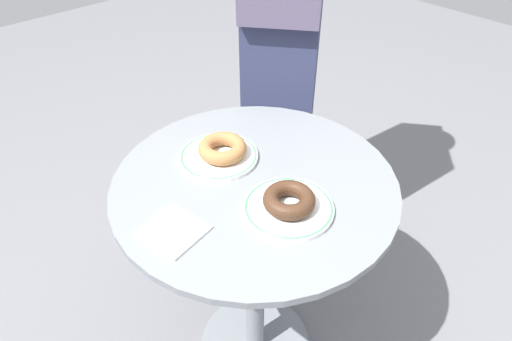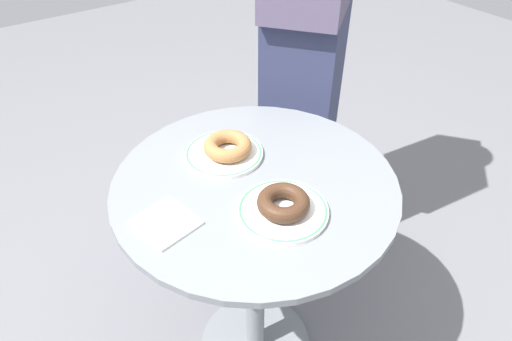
{
  "view_description": "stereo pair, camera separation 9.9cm",
  "coord_description": "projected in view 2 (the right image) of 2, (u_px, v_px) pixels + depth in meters",
  "views": [
    {
      "loc": [
        0.57,
        -0.53,
        1.38
      ],
      "look_at": [
        0.01,
        -0.0,
        0.76
      ],
      "focal_mm": 31.09,
      "sensor_mm": 36.0,
      "label": 1
    },
    {
      "loc": [
        0.64,
        -0.45,
        1.38
      ],
      "look_at": [
        0.01,
        -0.0,
        0.76
      ],
      "focal_mm": 31.09,
      "sensor_mm": 36.0,
      "label": 2
    }
  ],
  "objects": [
    {
      "name": "donut_chocolate",
      "position": [
        283.0,
        202.0,
        0.92
      ],
      "size": [
        0.16,
        0.16,
        0.03
      ],
      "primitive_type": "torus",
      "rotation": [
        0.0,
        0.0,
        0.79
      ],
      "color": "#422819",
      "rests_on": "plate_right"
    },
    {
      "name": "plate_right",
      "position": [
        283.0,
        210.0,
        0.93
      ],
      "size": [
        0.19,
        0.19,
        0.01
      ],
      "color": "white",
      "rests_on": "cafe_table"
    },
    {
      "name": "person_figure",
      "position": [
        307.0,
        37.0,
        1.37
      ],
      "size": [
        0.42,
        0.45,
        1.71
      ],
      "color": "#2D3351",
      "rests_on": "ground"
    },
    {
      "name": "donut_cinnamon",
      "position": [
        228.0,
        146.0,
        1.08
      ],
      "size": [
        0.13,
        0.13,
        0.03
      ],
      "primitive_type": "torus",
      "rotation": [
        0.0,
        0.0,
        3.25
      ],
      "color": "#A36B3D",
      "rests_on": "plate_left"
    },
    {
      "name": "cafe_table",
      "position": [
        255.0,
        248.0,
        1.17
      ],
      "size": [
        0.66,
        0.66,
        0.72
      ],
      "color": "slate",
      "rests_on": "ground"
    },
    {
      "name": "plate_left",
      "position": [
        224.0,
        153.0,
        1.09
      ],
      "size": [
        0.19,
        0.19,
        0.01
      ],
      "color": "white",
      "rests_on": "cafe_table"
    },
    {
      "name": "paper_napkin",
      "position": [
        166.0,
        222.0,
        0.91
      ],
      "size": [
        0.13,
        0.13,
        0.01
      ],
      "primitive_type": "cube",
      "rotation": [
        0.0,
        0.0,
        0.17
      ],
      "color": "white",
      "rests_on": "cafe_table"
    }
  ]
}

